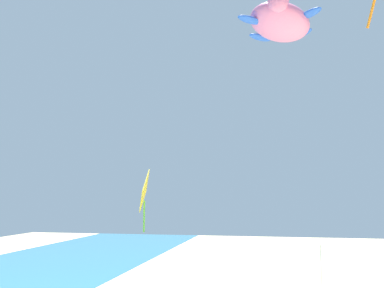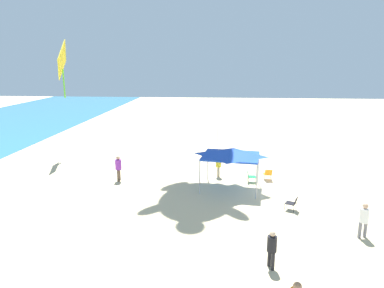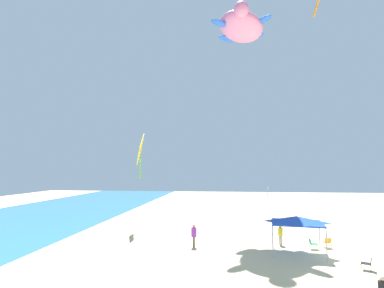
# 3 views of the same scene
# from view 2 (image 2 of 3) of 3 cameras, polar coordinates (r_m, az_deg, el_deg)

# --- Properties ---
(ground) EXTENTS (120.00, 120.00, 0.10)m
(ground) POSITION_cam_2_polar(r_m,az_deg,el_deg) (23.13, 15.42, -7.80)
(ground) COLOR beige
(canopy_tent) EXTENTS (3.40, 3.93, 2.69)m
(canopy_tent) POSITION_cam_2_polar(r_m,az_deg,el_deg) (22.40, 6.40, -1.46)
(canopy_tent) COLOR #B7B7BC
(canopy_tent) RESTS_ON ground
(folding_chair_facing_ocean) EXTENTS (0.74, 0.79, 0.82)m
(folding_chair_facing_ocean) POSITION_cam_2_polar(r_m,az_deg,el_deg) (20.39, 16.20, -9.19)
(folding_chair_facing_ocean) COLOR black
(folding_chair_facing_ocean) RESTS_ON ground
(folding_chair_right_of_tent) EXTENTS (0.55, 0.64, 0.82)m
(folding_chair_right_of_tent) POSITION_cam_2_polar(r_m,az_deg,el_deg) (24.30, 9.55, -5.15)
(folding_chair_right_of_tent) COLOR black
(folding_chair_right_of_tent) RESTS_ON ground
(folding_chair_left_of_tent) EXTENTS (0.65, 0.57, 0.82)m
(folding_chair_left_of_tent) POSITION_cam_2_polar(r_m,az_deg,el_deg) (24.98, 12.37, -4.77)
(folding_chair_left_of_tent) COLOR black
(folding_chair_left_of_tent) RESTS_ON ground
(banner_flag) EXTENTS (0.36, 0.06, 4.35)m
(banner_flag) POSITION_cam_2_polar(r_m,az_deg,el_deg) (30.22, 4.24, 2.80)
(banner_flag) COLOR silver
(banner_flag) RESTS_ON ground
(person_watching_sky) EXTENTS (0.44, 0.39, 1.65)m
(person_watching_sky) POSITION_cam_2_polar(r_m,az_deg,el_deg) (25.02, 4.37, -3.27)
(person_watching_sky) COLOR #C6B28C
(person_watching_sky) RESTS_ON ground
(person_beachcomber) EXTENTS (0.48, 0.43, 1.79)m
(person_beachcomber) POSITION_cam_2_polar(r_m,az_deg,el_deg) (24.64, -12.00, -3.59)
(person_beachcomber) COLOR brown
(person_beachcomber) RESTS_ON ground
(person_far_stroller) EXTENTS (0.41, 0.44, 1.72)m
(person_far_stroller) POSITION_cam_2_polar(r_m,az_deg,el_deg) (18.42, 26.40, -10.77)
(person_far_stroller) COLOR slate
(person_far_stroller) RESTS_ON ground
(person_near_umbrella) EXTENTS (0.42, 0.39, 1.63)m
(person_near_umbrella) POSITION_cam_2_polar(r_m,az_deg,el_deg) (14.72, 12.98, -16.05)
(person_near_umbrella) COLOR black
(person_near_umbrella) RESTS_ON ground
(kite_diamond_yellow) EXTENTS (3.35, 0.89, 4.87)m
(kite_diamond_yellow) POSITION_cam_2_polar(r_m,az_deg,el_deg) (31.92, -20.54, 12.48)
(kite_diamond_yellow) COLOR yellow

